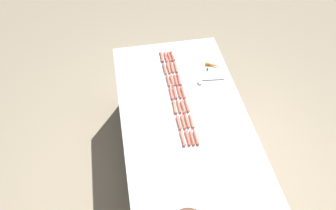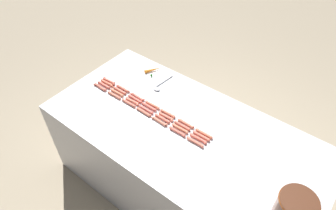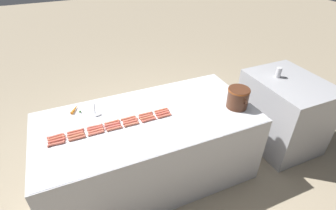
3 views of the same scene
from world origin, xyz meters
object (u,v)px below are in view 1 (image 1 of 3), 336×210
object	(u,v)px
hot_dog_5	(191,121)
hot_dog_4	(187,106)
hot_dog_10	(179,92)
hot_dog_17	(175,93)
hot_dog_8	(172,68)
hot_dog_11	(183,107)
hot_dog_0	(172,56)
serving_spoon	(204,81)
hot_dog_7	(169,57)
hot_dog_25	(175,107)
hot_dog_22	(165,69)
hot_dog_13	(192,138)
hot_dog_26	(179,123)
hot_dog_24	(171,94)
hot_dog_21	(162,57)
carrot	(213,65)
hot_dog_14	(166,57)
hot_dog_19	(183,122)
hot_dog_6	(196,137)
hot_dog_9	(176,80)
hot_dog_12	(187,121)
hot_dog_16	(172,81)
hot_dog_27	(183,139)
hot_dog_20	(188,138)
hot_dog_1	(176,67)
hot_dog_18	(179,107)
hot_dog_15	(169,68)
hot_dog_3	(183,92)
hot_dog_2	(179,80)
hot_dog_23	(168,81)

from	to	relation	value
hot_dog_5	hot_dog_4	bearing A→B (deg)	-90.25
hot_dog_10	hot_dog_17	bearing A→B (deg)	-0.33
hot_dog_8	hot_dog_11	bearing A→B (deg)	90.07
hot_dog_0	serving_spoon	xyz separation A→B (m)	(-0.23, 0.41, -0.00)
hot_dog_7	hot_dog_25	bearing A→B (deg)	83.48
hot_dog_8	hot_dog_22	xyz separation A→B (m)	(0.07, 0.01, 0.00)
hot_dog_13	hot_dog_17	distance (m)	0.52
hot_dog_4	hot_dog_10	distance (m)	0.17
hot_dog_26	hot_dog_24	bearing A→B (deg)	-90.24
hot_dog_21	hot_dog_4	bearing A→B (deg)	99.23
hot_dog_13	carrot	size ratio (longest dim) A/B	0.93
hot_dog_14	hot_dog_19	xyz separation A→B (m)	(0.00, 0.86, 0.00)
hot_dog_6	carrot	bearing A→B (deg)	-114.42
hot_dog_9	hot_dog_12	world-z (taller)	same
hot_dog_16	hot_dog_27	xyz separation A→B (m)	(0.04, 0.68, 0.00)
hot_dog_16	hot_dog_19	size ratio (longest dim) A/B	1.00
hot_dog_4	hot_dog_22	size ratio (longest dim) A/B	1.00
hot_dog_20	hot_dog_16	bearing A→B (deg)	-89.88
hot_dog_8	hot_dog_22	world-z (taller)	same
hot_dog_10	hot_dog_14	world-z (taller)	same
hot_dog_14	hot_dog_21	size ratio (longest dim) A/B	1.00
hot_dog_9	hot_dog_26	size ratio (longest dim) A/B	1.00
hot_dog_25	carrot	distance (m)	0.67
hot_dog_1	hot_dog_5	distance (m)	0.69
hot_dog_6	serving_spoon	distance (m)	0.67
hot_dog_22	hot_dog_13	bearing A→B (deg)	95.12
hot_dog_0	hot_dog_9	bearing A→B (deg)	84.57
hot_dog_11	hot_dog_16	world-z (taller)	same
hot_dog_17	serving_spoon	xyz separation A→B (m)	(-0.30, -0.10, -0.00)
hot_dog_20	hot_dog_26	world-z (taller)	same
hot_dog_18	hot_dog_21	xyz separation A→B (m)	(0.04, -0.69, 0.00)
hot_dog_5	hot_dog_15	bearing A→B (deg)	-84.17
hot_dog_5	hot_dog_15	size ratio (longest dim) A/B	1.00
hot_dog_8	hot_dog_25	xyz separation A→B (m)	(0.07, 0.51, 0.00)
hot_dog_19	hot_dog_22	bearing A→B (deg)	-86.68
hot_dog_3	hot_dog_26	size ratio (longest dim) A/B	1.00
hot_dog_0	hot_dog_22	distance (m)	0.21
hot_dog_2	serving_spoon	distance (m)	0.24
hot_dog_5	hot_dog_27	distance (m)	0.20
hot_dog_7	hot_dog_12	bearing A→B (deg)	89.68
hot_dog_13	hot_dog_22	size ratio (longest dim) A/B	1.00
hot_dog_1	hot_dog_26	xyz separation A→B (m)	(0.11, 0.69, 0.00)
hot_dog_0	hot_dog_12	bearing A→B (deg)	87.52
hot_dog_13	hot_dog_14	bearing A→B (deg)	-88.04
hot_dog_14	hot_dog_24	world-z (taller)	same
hot_dog_1	hot_dog_20	world-z (taller)	same
hot_dog_21	hot_dog_27	size ratio (longest dim) A/B	1.00
hot_dog_1	hot_dog_23	bearing A→B (deg)	57.82
hot_dog_14	hot_dog_18	bearing A→B (deg)	89.79
hot_dog_8	hot_dog_11	size ratio (longest dim) A/B	1.00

